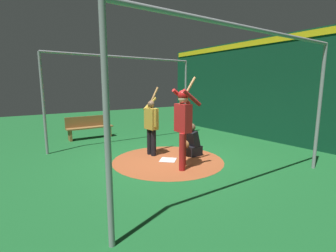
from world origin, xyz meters
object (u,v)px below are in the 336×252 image
Objects in this scene: catcher at (192,143)px; bench at (90,127)px; visitor at (151,124)px; home_plate at (168,160)px; batter at (183,121)px.

bench is at bearing -66.78° from catcher.
bench is at bearing -80.65° from visitor.
visitor is at bearing 103.67° from bench.
visitor is (0.92, -0.72, 0.55)m from catcher.
catcher is at bearing 179.03° from home_plate.
home_plate is 0.44× the size of catcher.
visitor reaches higher than bench.
batter is (0.03, 0.70, 1.17)m from home_plate.
visitor is at bearing -82.44° from home_plate.
home_plate is at bearing 93.24° from visitor.
home_plate is at bearing -92.62° from batter.
home_plate is at bearing -0.97° from catcher.
catcher reaches higher than bench.
batter reaches higher than visitor.
home_plate is 0.21× the size of visitor.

